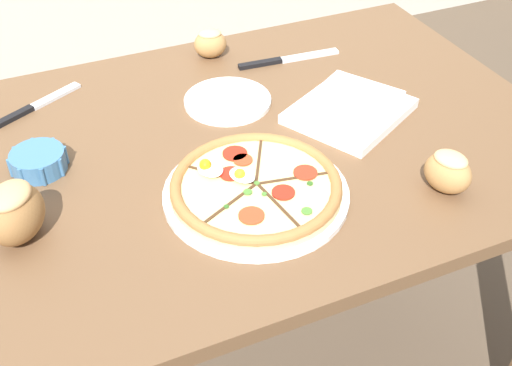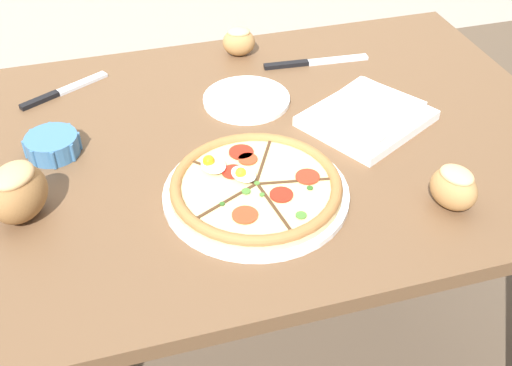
{
  "view_description": "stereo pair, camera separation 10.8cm",
  "coord_description": "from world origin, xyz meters",
  "px_view_note": "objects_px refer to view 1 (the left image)",
  "views": [
    {
      "loc": [
        -0.35,
        -0.93,
        1.44
      ],
      "look_at": [
        -0.01,
        -0.16,
        0.76
      ],
      "focal_mm": 45.0,
      "sensor_mm": 36.0,
      "label": 1
    },
    {
      "loc": [
        -0.24,
        -0.96,
        1.44
      ],
      "look_at": [
        -0.01,
        -0.16,
        0.76
      ],
      "focal_mm": 45.0,
      "sensor_mm": 36.0,
      "label": 2
    }
  ],
  "objects_px": {
    "napkin_folded": "(350,108)",
    "bread_piece_near": "(15,212)",
    "dining_table": "(229,185)",
    "bread_piece_far": "(448,171)",
    "knife_main": "(38,105)",
    "side_saucer": "(228,101)",
    "bread_piece_mid": "(210,43)",
    "pizza": "(256,188)",
    "knife_spare": "(288,59)",
    "ramekin_bowl": "(38,161)"
  },
  "relations": [
    {
      "from": "napkin_folded",
      "to": "bread_piece_near",
      "type": "xyz_separation_m",
      "value": [
        -0.65,
        -0.1,
        0.03
      ]
    },
    {
      "from": "knife_main",
      "to": "bread_piece_far",
      "type": "bearing_deg",
      "value": -70.73
    },
    {
      "from": "pizza",
      "to": "bread_piece_far",
      "type": "bearing_deg",
      "value": -20.23
    },
    {
      "from": "ramekin_bowl",
      "to": "bread_piece_far",
      "type": "distance_m",
      "value": 0.72
    },
    {
      "from": "pizza",
      "to": "knife_spare",
      "type": "height_order",
      "value": "pizza"
    },
    {
      "from": "knife_spare",
      "to": "side_saucer",
      "type": "distance_m",
      "value": 0.22
    },
    {
      "from": "dining_table",
      "to": "bread_piece_mid",
      "type": "xyz_separation_m",
      "value": [
        0.09,
        0.34,
        0.14
      ]
    },
    {
      "from": "bread_piece_near",
      "to": "bread_piece_mid",
      "type": "distance_m",
      "value": 0.65
    },
    {
      "from": "dining_table",
      "to": "pizza",
      "type": "relative_size",
      "value": 4.07
    },
    {
      "from": "bread_piece_mid",
      "to": "bread_piece_far",
      "type": "height_order",
      "value": "bread_piece_far"
    },
    {
      "from": "ramekin_bowl",
      "to": "napkin_folded",
      "type": "xyz_separation_m",
      "value": [
        0.6,
        -0.07,
        -0.0
      ]
    },
    {
      "from": "ramekin_bowl",
      "to": "knife_main",
      "type": "bearing_deg",
      "value": 82.41
    },
    {
      "from": "bread_piece_far",
      "to": "knife_main",
      "type": "bearing_deg",
      "value": 137.49
    },
    {
      "from": "ramekin_bowl",
      "to": "pizza",
      "type": "bearing_deg",
      "value": -34.41
    },
    {
      "from": "napkin_folded",
      "to": "bread_piece_near",
      "type": "bearing_deg",
      "value": -171.63
    },
    {
      "from": "dining_table",
      "to": "bread_piece_far",
      "type": "xyz_separation_m",
      "value": [
        0.3,
        -0.28,
        0.14
      ]
    },
    {
      "from": "bread_piece_far",
      "to": "knife_main",
      "type": "distance_m",
      "value": 0.82
    },
    {
      "from": "napkin_folded",
      "to": "bread_piece_mid",
      "type": "xyz_separation_m",
      "value": [
        -0.17,
        0.34,
        0.02
      ]
    },
    {
      "from": "ramekin_bowl",
      "to": "bread_piece_near",
      "type": "bearing_deg",
      "value": -108.32
    },
    {
      "from": "pizza",
      "to": "bread_piece_near",
      "type": "relative_size",
      "value": 2.34
    },
    {
      "from": "dining_table",
      "to": "bread_piece_mid",
      "type": "height_order",
      "value": "bread_piece_mid"
    },
    {
      "from": "napkin_folded",
      "to": "side_saucer",
      "type": "xyz_separation_m",
      "value": [
        -0.21,
        0.14,
        -0.01
      ]
    },
    {
      "from": "napkin_folded",
      "to": "pizza",
      "type": "bearing_deg",
      "value": -150.35
    },
    {
      "from": "dining_table",
      "to": "napkin_folded",
      "type": "bearing_deg",
      "value": -1.47
    },
    {
      "from": "pizza",
      "to": "bread_piece_near",
      "type": "bearing_deg",
      "value": 171.06
    },
    {
      "from": "knife_main",
      "to": "knife_spare",
      "type": "xyz_separation_m",
      "value": [
        0.56,
        -0.03,
        0.0
      ]
    },
    {
      "from": "dining_table",
      "to": "knife_spare",
      "type": "height_order",
      "value": "knife_spare"
    },
    {
      "from": "bread_piece_far",
      "to": "side_saucer",
      "type": "bearing_deg",
      "value": 120.41
    },
    {
      "from": "napkin_folded",
      "to": "knife_main",
      "type": "relative_size",
      "value": 1.53
    },
    {
      "from": "ramekin_bowl",
      "to": "dining_table",
      "type": "bearing_deg",
      "value": -10.16
    },
    {
      "from": "dining_table",
      "to": "knife_spare",
      "type": "distance_m",
      "value": 0.36
    },
    {
      "from": "ramekin_bowl",
      "to": "knife_spare",
      "type": "distance_m",
      "value": 0.61
    },
    {
      "from": "dining_table",
      "to": "knife_main",
      "type": "relative_size",
      "value": 6.87
    },
    {
      "from": "pizza",
      "to": "bread_piece_far",
      "type": "distance_m",
      "value": 0.33
    },
    {
      "from": "dining_table",
      "to": "bread_piece_near",
      "type": "bearing_deg",
      "value": -165.29
    },
    {
      "from": "bread_piece_far",
      "to": "knife_spare",
      "type": "bearing_deg",
      "value": 95.29
    },
    {
      "from": "knife_main",
      "to": "side_saucer",
      "type": "xyz_separation_m",
      "value": [
        0.36,
        -0.14,
        0.0
      ]
    },
    {
      "from": "bread_piece_near",
      "to": "side_saucer",
      "type": "distance_m",
      "value": 0.51
    },
    {
      "from": "bread_piece_near",
      "to": "knife_main",
      "type": "relative_size",
      "value": 0.72
    },
    {
      "from": "ramekin_bowl",
      "to": "knife_spare",
      "type": "relative_size",
      "value": 0.43
    },
    {
      "from": "dining_table",
      "to": "ramekin_bowl",
      "type": "relative_size",
      "value": 12.45
    },
    {
      "from": "napkin_folded",
      "to": "bread_piece_far",
      "type": "xyz_separation_m",
      "value": [
        0.03,
        -0.27,
        0.02
      ]
    },
    {
      "from": "ramekin_bowl",
      "to": "bread_piece_far",
      "type": "xyz_separation_m",
      "value": [
        0.63,
        -0.34,
        0.02
      ]
    },
    {
      "from": "dining_table",
      "to": "knife_spare",
      "type": "bearing_deg",
      "value": 45.05
    },
    {
      "from": "bread_piece_near",
      "to": "napkin_folded",
      "type": "bearing_deg",
      "value": 8.37
    },
    {
      "from": "dining_table",
      "to": "bread_piece_mid",
      "type": "distance_m",
      "value": 0.37
    },
    {
      "from": "dining_table",
      "to": "bread_piece_far",
      "type": "bearing_deg",
      "value": -43.05
    },
    {
      "from": "dining_table",
      "to": "knife_spare",
      "type": "relative_size",
      "value": 5.32
    },
    {
      "from": "bread_piece_far",
      "to": "knife_spare",
      "type": "distance_m",
      "value": 0.53
    },
    {
      "from": "bread_piece_mid",
      "to": "side_saucer",
      "type": "xyz_separation_m",
      "value": [
        -0.04,
        -0.2,
        -0.03
      ]
    }
  ]
}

